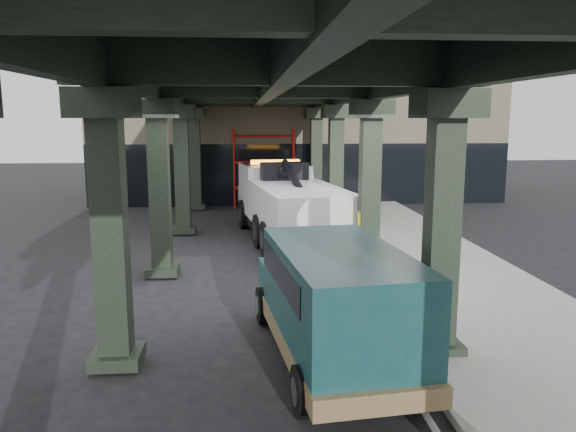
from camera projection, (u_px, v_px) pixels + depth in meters
name	position (u px, v px, depth m)	size (l,w,h in m)	color
ground	(285.00, 294.00, 14.52)	(90.00, 90.00, 0.00)	black
sidewalk	(430.00, 268.00, 16.82)	(5.00, 40.00, 0.15)	gray
lane_stripe	(337.00, 272.00, 16.61)	(0.12, 38.00, 0.01)	silver
viaduct	(265.00, 83.00, 15.51)	(7.40, 32.00, 6.40)	black
building	(293.00, 127.00, 33.63)	(22.00, 10.00, 8.00)	#C6B793
scaffolding	(264.00, 166.00, 28.53)	(3.08, 0.88, 4.00)	red
tow_truck	(286.00, 201.00, 20.81)	(3.79, 9.40, 3.00)	black
towed_van	(334.00, 300.00, 10.28)	(2.74, 5.74, 2.25)	#123E40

